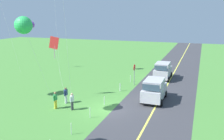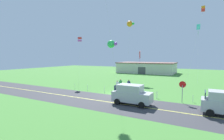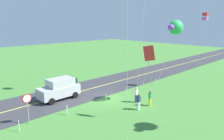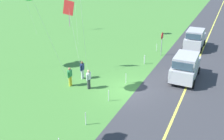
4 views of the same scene
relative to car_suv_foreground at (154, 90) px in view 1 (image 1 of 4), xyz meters
name	(u,v)px [view 1 (image 1 of 4)]	position (x,y,z in m)	size (l,w,h in m)	color
ground_plane	(107,110)	(-3.93, 3.52, -1.20)	(120.00, 120.00, 0.10)	#478438
asphalt_road	(151,115)	(-3.93, -0.48, -1.15)	(120.00, 7.00, 0.00)	#38383D
road_centre_stripe	(151,115)	(-3.93, -0.48, -1.15)	(120.00, 0.16, 0.00)	#E5E04C
car_suv_foreground	(154,90)	(0.00, 0.00, 0.00)	(4.40, 2.12, 2.24)	#B7B7BC
car_parked_east_near	(163,70)	(9.12, 0.57, 0.00)	(4.40, 2.12, 2.24)	#B7B7BC
stop_sign	(134,70)	(5.00, 3.42, 0.65)	(0.76, 0.08, 2.56)	gray
person_adult_near	(72,101)	(-5.08, 6.52, -0.29)	(0.58, 0.22, 1.60)	#3F3F47
person_adult_companion	(66,95)	(-3.71, 7.96, -0.29)	(0.58, 0.22, 1.60)	silver
person_child_watcher	(55,100)	(-5.31, 8.12, -0.29)	(0.58, 0.22, 1.60)	yellow
kite_blue_mid	(54,44)	(-2.52, 9.78, 4.48)	(1.35, 2.40, 6.41)	silver
kite_yellow_high	(24,25)	(-7.62, 9.12, 6.52)	(3.08, 1.70, 8.38)	silver
fence_post_1	(71,129)	(-9.36, 4.22, -0.70)	(0.05, 0.05, 0.90)	silver
fence_post_2	(90,113)	(-6.18, 4.22, -0.70)	(0.05, 0.05, 0.90)	silver
fence_post_3	(104,101)	(-2.95, 4.22, -0.70)	(0.05, 0.05, 0.90)	silver
fence_post_4	(120,87)	(1.89, 4.22, -0.70)	(0.05, 0.05, 0.90)	silver
fence_post_5	(120,87)	(1.76, 4.22, -0.70)	(0.05, 0.05, 0.90)	silver
fence_post_6	(130,78)	(6.11, 4.22, -0.70)	(0.05, 0.05, 0.90)	silver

